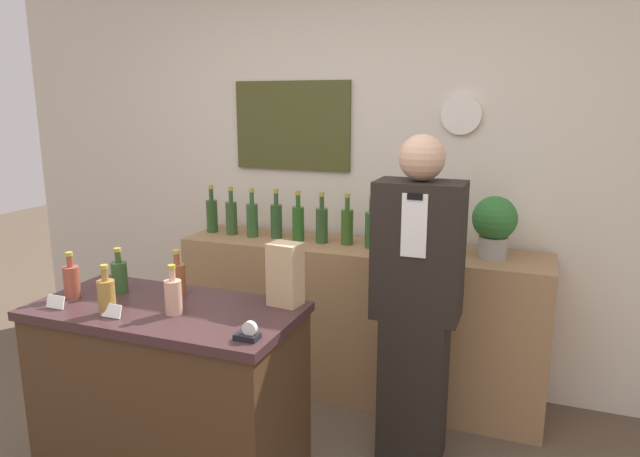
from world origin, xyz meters
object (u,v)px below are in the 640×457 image
shopkeeper (416,305)px  paper_bag (285,274)px  potted_plant (494,223)px  tape_dispenser (248,334)px

shopkeeper → paper_bag: 0.72m
shopkeeper → potted_plant: 0.70m
potted_plant → tape_dispenser: bearing=-118.0°
paper_bag → tape_dispenser: (0.02, -0.39, -0.11)m
paper_bag → potted_plant: bearing=53.0°
potted_plant → tape_dispenser: (-0.76, -1.42, -0.19)m
shopkeeper → tape_dispenser: size_ratio=18.27×
shopkeeper → tape_dispenser: 1.00m
shopkeeper → paper_bag: (-0.48, -0.49, 0.25)m
shopkeeper → tape_dispenser: shopkeeper is taller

